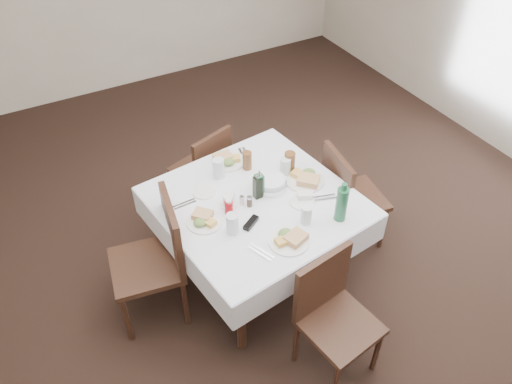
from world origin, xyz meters
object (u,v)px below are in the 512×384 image
Objects in this scene: chair_south at (331,309)px; green_bottle at (342,204)px; dining_table at (256,210)px; ketchup_bottle at (229,207)px; water_w at (232,224)px; oil_cruet_green at (259,184)px; water_n at (219,168)px; water_s at (306,215)px; chair_west at (159,254)px; bread_basket at (270,183)px; chair_north at (206,167)px; chair_east at (347,194)px; coffee_mug at (229,201)px; water_e at (285,167)px; oil_cruet_dark at (258,186)px.

chair_south is 0.65m from green_bottle.
dining_table is 11.73× the size of ketchup_bottle.
oil_cruet_green is (0.32, 0.22, 0.02)m from water_w.
chair_south is 1.23m from water_n.
chair_west is at bearing 155.86° from water_s.
chair_west is 0.89m from bread_basket.
chair_east is (0.78, -0.86, 0.03)m from chair_north.
coffee_mug is at bearing 177.08° from oil_cruet_green.
chair_east is at bearing -4.55° from oil_cruet_green.
chair_west is at bearing -153.96° from water_n.
green_bottle is (0.50, -0.76, 0.05)m from water_n.
water_w reaches higher than water_e.
chair_west reaches higher than chair_south.
chair_north is 1.24m from water_s.
oil_cruet_green is (0.15, -0.31, 0.02)m from water_n.
water_e is at bearing 17.44° from ketchup_bottle.
oil_cruet_dark reaches higher than coffee_mug.
ketchup_bottle is at bearing -164.99° from bread_basket.
oil_cruet_dark is at bearing -2.38° from chair_west.
chair_west is at bearing 150.46° from water_w.
chair_south is at bearing -128.28° from green_bottle.
coffee_mug is (-0.17, -0.79, 0.33)m from chair_north.
oil_cruet_dark is 0.22m from coffee_mug.
water_s reaches higher than ketchup_bottle.
water_n is at bearing 133.41° from bread_basket.
coffee_mug is (-0.24, 0.87, 0.30)m from chair_south.
chair_south is (0.07, -1.67, 0.03)m from chair_north.
water_n is at bearing 72.85° from water_w.
water_n reaches higher than bread_basket.
chair_east is 3.06× the size of green_bottle.
dining_table is 0.86m from chair_north.
oil_cruet_dark is 1.80× the size of ketchup_bottle.
chair_south is 4.12× the size of oil_cruet_dark.
coffee_mug is at bearing 64.83° from ketchup_bottle.
water_n reaches higher than dining_table.
chair_south reaches higher than coffee_mug.
bread_basket reaches higher than chair_north.
water_s is at bearing -18.50° from water_w.
bread_basket is at bearing 15.01° from ketchup_bottle.
coffee_mug is at bearing 165.07° from dining_table.
water_w is 0.25m from coffee_mug.
water_s reaches higher than chair_north.
coffee_mug reaches higher than dining_table.
bread_basket is at bearing 171.41° from chair_east.
water_n is at bearing 157.33° from chair_east.
chair_east is 1.04m from ketchup_bottle.
chair_west is (-1.48, 0.08, 0.04)m from chair_east.
dining_table is at bearing -154.26° from bread_basket.
coffee_mug is (-0.07, -0.30, -0.04)m from water_n.
oil_cruet_green is at bearing 127.49° from green_bottle.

